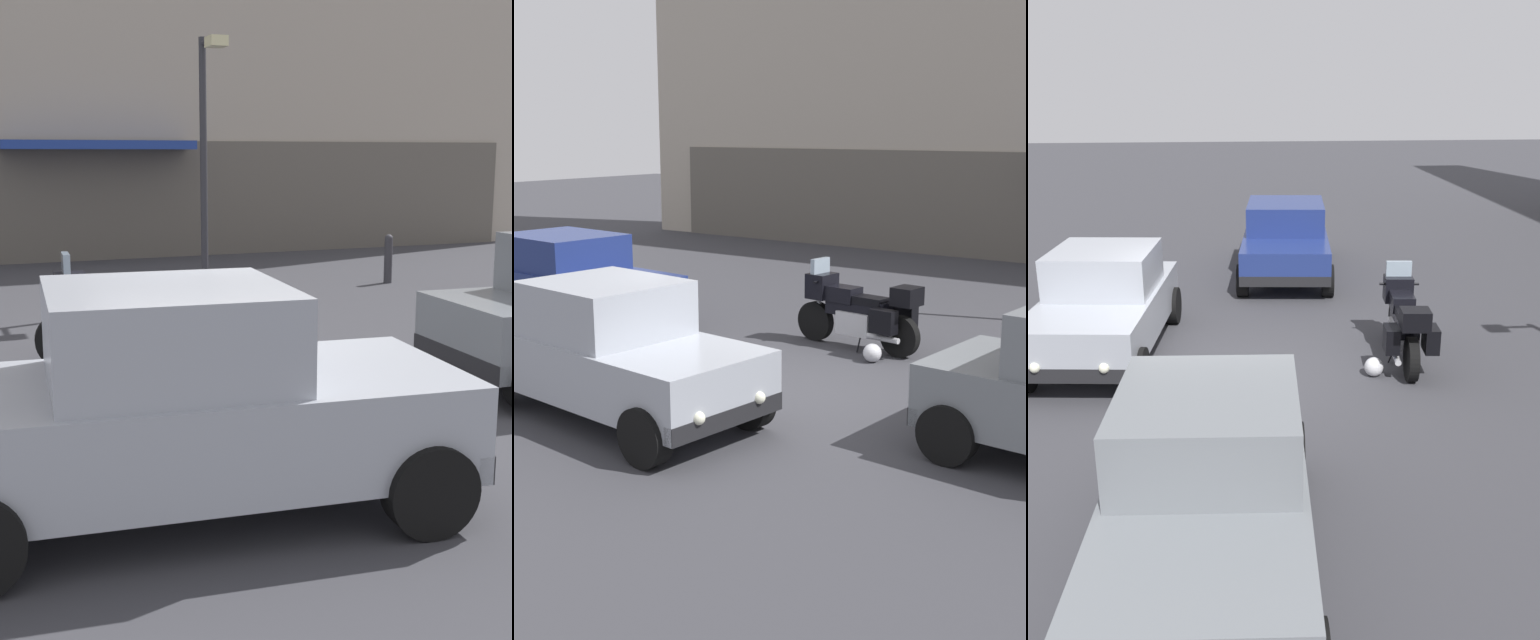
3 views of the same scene
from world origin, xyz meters
TOP-DOWN VIEW (x-y plane):
  - ground_plane at (0.00, 0.00)m, footprint 80.00×80.00m
  - motorcycle at (-0.36, 2.67)m, footprint 2.26×0.83m
  - helmet at (0.21, 2.11)m, footprint 0.28×0.28m
  - car_sedan_far at (-5.65, 1.36)m, footprint 4.69×2.29m
  - car_wagon_end at (-1.10, -1.85)m, footprint 3.99×2.13m

SIDE VIEW (x-z plane):
  - ground_plane at x=0.00m, z-range 0.00..0.00m
  - helmet at x=0.21m, z-range 0.00..0.28m
  - motorcycle at x=-0.36m, z-range -0.06..1.30m
  - car_sedan_far at x=-5.65m, z-range 0.00..1.56m
  - car_wagon_end at x=-1.10m, z-range -0.01..1.63m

